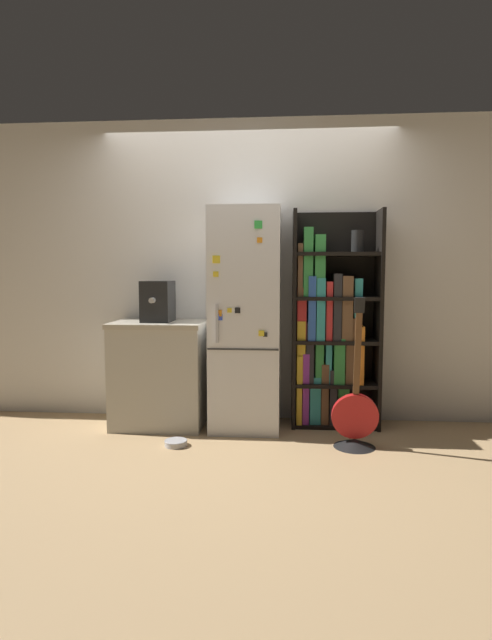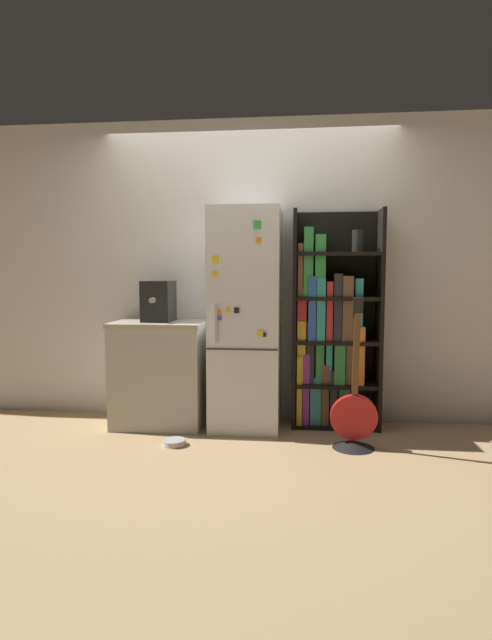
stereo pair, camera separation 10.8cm
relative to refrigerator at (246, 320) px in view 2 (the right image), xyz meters
name	(u,v)px [view 2 (the right image)]	position (x,y,z in m)	size (l,w,h in m)	color
ground_plane	(244,433)	(0.00, -0.17, -0.90)	(16.00, 16.00, 0.00)	tan
wall_back	(250,271)	(0.00, 0.31, 0.40)	(8.00, 0.05, 2.60)	silver
refrigerator	(246,320)	(0.00, 0.00, 0.00)	(0.56, 0.59, 1.80)	silver
bookshelf	(329,332)	(0.69, 0.13, -0.11)	(0.72, 0.34, 1.80)	black
kitchen_counter	(161,373)	(-0.73, 0.00, -0.46)	(0.76, 0.58, 0.88)	#BCB7A8
espresso_machine	(159,301)	(-0.74, 0.01, 0.15)	(0.24, 0.35, 0.34)	black
guitar	(354,426)	(0.84, -0.43, -0.74)	(0.34, 0.31, 1.12)	black
pet_bowl	(175,442)	(-0.48, -0.51, -0.88)	(0.17, 0.17, 0.04)	#B7B7BC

